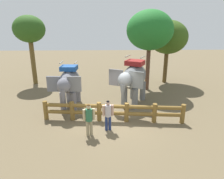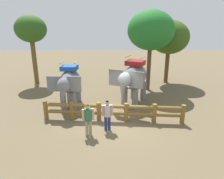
{
  "view_description": "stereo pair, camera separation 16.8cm",
  "coord_description": "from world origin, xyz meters",
  "px_view_note": "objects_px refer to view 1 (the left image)",
  "views": [
    {
      "loc": [
        -0.4,
        -9.79,
        5.09
      ],
      "look_at": [
        0.0,
        1.4,
        1.4
      ],
      "focal_mm": 32.7,
      "sensor_mm": 36.0,
      "label": 1
    },
    {
      "loc": [
        -0.24,
        -9.79,
        5.09
      ],
      "look_at": [
        0.0,
        1.4,
        1.4
      ],
      "focal_mm": 32.7,
      "sensor_mm": 36.0,
      "label": 2
    }
  ],
  "objects_px": {
    "log_fence": "(113,111)",
    "elephant_near_left": "(69,83)",
    "tourist_man_in_blue": "(108,113)",
    "tree_far_left": "(168,37)",
    "tree_far_right": "(150,31)",
    "elephant_center": "(133,78)",
    "tourist_woman_in_black": "(89,118)",
    "tree_back_center": "(29,30)"
  },
  "relations": [
    {
      "from": "log_fence",
      "to": "elephant_near_left",
      "type": "xyz_separation_m",
      "value": [
        -2.59,
        2.05,
        0.99
      ]
    },
    {
      "from": "tourist_man_in_blue",
      "to": "tree_far_left",
      "type": "distance_m",
      "value": 10.3
    },
    {
      "from": "tourist_man_in_blue",
      "to": "tree_far_right",
      "type": "bearing_deg",
      "value": 63.45
    },
    {
      "from": "tourist_man_in_blue",
      "to": "tree_far_right",
      "type": "height_order",
      "value": "tree_far_right"
    },
    {
      "from": "log_fence",
      "to": "elephant_center",
      "type": "height_order",
      "value": "elephant_center"
    },
    {
      "from": "tourist_woman_in_black",
      "to": "tree_far_left",
      "type": "bearing_deg",
      "value": 55.58
    },
    {
      "from": "tourist_man_in_blue",
      "to": "tree_back_center",
      "type": "bearing_deg",
      "value": 126.58
    },
    {
      "from": "elephant_near_left",
      "to": "tourist_man_in_blue",
      "type": "bearing_deg",
      "value": -52.42
    },
    {
      "from": "log_fence",
      "to": "elephant_near_left",
      "type": "bearing_deg",
      "value": 141.71
    },
    {
      "from": "elephant_near_left",
      "to": "tree_back_center",
      "type": "height_order",
      "value": "tree_back_center"
    },
    {
      "from": "elephant_near_left",
      "to": "tree_far_right",
      "type": "distance_m",
      "value": 7.11
    },
    {
      "from": "elephant_near_left",
      "to": "elephant_center",
      "type": "distance_m",
      "value": 3.98
    },
    {
      "from": "tree_far_left",
      "to": "tree_far_right",
      "type": "distance_m",
      "value": 2.88
    },
    {
      "from": "tree_far_right",
      "to": "tourist_man_in_blue",
      "type": "bearing_deg",
      "value": -116.55
    },
    {
      "from": "tourist_woman_in_black",
      "to": "tourist_man_in_blue",
      "type": "height_order",
      "value": "tourist_woman_in_black"
    },
    {
      "from": "tourist_woman_in_black",
      "to": "tourist_man_in_blue",
      "type": "relative_size",
      "value": 1.01
    },
    {
      "from": "elephant_center",
      "to": "elephant_near_left",
      "type": "bearing_deg",
      "value": -175.86
    },
    {
      "from": "tree_far_left",
      "to": "tree_far_right",
      "type": "xyz_separation_m",
      "value": [
        -1.99,
        -1.98,
        0.63
      ]
    },
    {
      "from": "tourist_man_in_blue",
      "to": "tree_back_center",
      "type": "distance_m",
      "value": 11.02
    },
    {
      "from": "tourist_woman_in_black",
      "to": "elephant_near_left",
      "type": "bearing_deg",
      "value": 112.34
    },
    {
      "from": "tree_far_left",
      "to": "tree_back_center",
      "type": "height_order",
      "value": "tree_back_center"
    },
    {
      "from": "elephant_near_left",
      "to": "log_fence",
      "type": "bearing_deg",
      "value": -38.29
    },
    {
      "from": "elephant_center",
      "to": "tree_back_center",
      "type": "xyz_separation_m",
      "value": [
        -7.85,
        5.06,
        2.74
      ]
    },
    {
      "from": "tree_far_left",
      "to": "tourist_man_in_blue",
      "type": "bearing_deg",
      "value": -121.73
    },
    {
      "from": "elephant_near_left",
      "to": "elephant_center",
      "type": "relative_size",
      "value": 0.9
    },
    {
      "from": "elephant_near_left",
      "to": "tree_far_left",
      "type": "relative_size",
      "value": 0.62
    },
    {
      "from": "tourist_woman_in_black",
      "to": "tree_far_left",
      "type": "xyz_separation_m",
      "value": [
        6.07,
        8.86,
        2.97
      ]
    },
    {
      "from": "tree_back_center",
      "to": "tree_far_right",
      "type": "distance_m",
      "value": 9.61
    },
    {
      "from": "elephant_center",
      "to": "tourist_man_in_blue",
      "type": "bearing_deg",
      "value": -116.5
    },
    {
      "from": "log_fence",
      "to": "elephant_center",
      "type": "bearing_deg",
      "value": 59.47
    },
    {
      "from": "log_fence",
      "to": "tree_far_left",
      "type": "height_order",
      "value": "tree_far_left"
    },
    {
      "from": "log_fence",
      "to": "tree_far_right",
      "type": "height_order",
      "value": "tree_far_right"
    },
    {
      "from": "elephant_center",
      "to": "tourist_woman_in_black",
      "type": "distance_m",
      "value": 4.62
    },
    {
      "from": "elephant_center",
      "to": "log_fence",
      "type": "bearing_deg",
      "value": -120.53
    },
    {
      "from": "elephant_center",
      "to": "tree_far_right",
      "type": "distance_m",
      "value": 4.44
    },
    {
      "from": "elephant_center",
      "to": "tree_far_right",
      "type": "xyz_separation_m",
      "value": [
        1.55,
        3.1,
        2.77
      ]
    },
    {
      "from": "elephant_near_left",
      "to": "elephant_center",
      "type": "xyz_separation_m",
      "value": [
        3.97,
        0.29,
        0.16
      ]
    },
    {
      "from": "tree_far_left",
      "to": "tree_far_right",
      "type": "relative_size",
      "value": 0.88
    },
    {
      "from": "elephant_center",
      "to": "tourist_woman_in_black",
      "type": "xyz_separation_m",
      "value": [
        -2.53,
        -3.78,
        -0.83
      ]
    },
    {
      "from": "tourist_man_in_blue",
      "to": "tree_far_right",
      "type": "distance_m",
      "value": 8.02
    },
    {
      "from": "tree_far_right",
      "to": "tree_back_center",
      "type": "bearing_deg",
      "value": 168.23
    },
    {
      "from": "elephant_near_left",
      "to": "elephant_center",
      "type": "height_order",
      "value": "elephant_center"
    }
  ]
}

